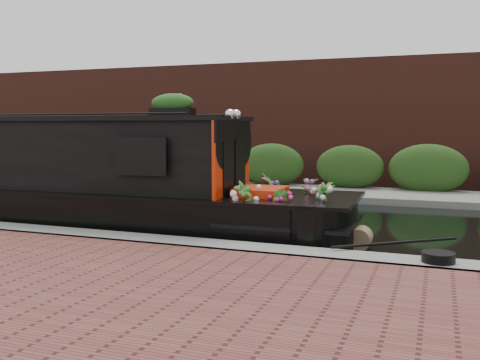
% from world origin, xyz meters
% --- Properties ---
extents(ground, '(80.00, 80.00, 0.00)m').
position_xyz_m(ground, '(0.00, 0.00, 0.00)').
color(ground, black).
rests_on(ground, ground).
extents(near_bank_coping, '(40.00, 0.60, 0.50)m').
position_xyz_m(near_bank_coping, '(0.00, -3.30, 0.00)').
color(near_bank_coping, slate).
rests_on(near_bank_coping, ground).
extents(far_bank_path, '(40.00, 2.40, 0.34)m').
position_xyz_m(far_bank_path, '(0.00, 4.20, 0.00)').
color(far_bank_path, slate).
rests_on(far_bank_path, ground).
extents(far_hedge, '(40.00, 1.10, 2.80)m').
position_xyz_m(far_hedge, '(0.00, 5.10, 0.00)').
color(far_hedge, '#234316').
rests_on(far_hedge, ground).
extents(far_brick_wall, '(40.00, 1.00, 8.00)m').
position_xyz_m(far_brick_wall, '(0.00, 7.20, 0.00)').
color(far_brick_wall, '#53251C').
rests_on(far_brick_wall, ground).
extents(narrowboat, '(11.45, 2.26, 2.68)m').
position_xyz_m(narrowboat, '(-2.61, -1.84, 0.80)').
color(narrowboat, black).
rests_on(narrowboat, ground).
extents(rope_fender, '(0.35, 0.40, 0.35)m').
position_xyz_m(rope_fender, '(3.43, -1.84, 0.17)').
color(rope_fender, brown).
rests_on(rope_fender, ground).
extents(coiled_mooring_rope, '(0.40, 0.40, 0.12)m').
position_xyz_m(coiled_mooring_rope, '(4.57, -3.27, 0.31)').
color(coiled_mooring_rope, black).
rests_on(coiled_mooring_rope, near_bank_coping).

